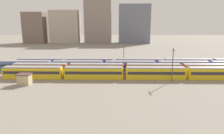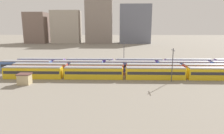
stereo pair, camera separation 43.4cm
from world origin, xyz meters
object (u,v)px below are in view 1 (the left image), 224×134
catenary_pole_0 (173,63)px  signal_hut (25,79)px  catenary_pole_1 (124,52)px  train_track_2 (157,66)px  train_track_3 (163,63)px  train_track_1 (125,69)px  train_track_0 (124,73)px

catenary_pole_0 → signal_hut: (-41.72, -3.66, -3.91)m
catenary_pole_0 → catenary_pole_1: (-13.22, 21.40, 0.34)m
train_track_2 → catenary_pole_1: 14.60m
train_track_3 → train_track_2: bearing=-125.0°
train_track_1 → catenary_pole_1: (0.11, 13.28, 3.90)m
train_track_0 → catenary_pole_1: catenary_pole_1 is taller
catenary_pole_0 → catenary_pole_1: 25.15m
train_track_2 → catenary_pole_0: (1.70, -13.31, 3.56)m
catenary_pole_1 → signal_hut: size_ratio=2.92×
train_track_0 → signal_hut: train_track_0 is taller
train_track_2 → catenary_pole_1: (-11.52, 8.08, 3.90)m
train_track_3 → catenary_pole_1: size_ratio=10.71×
train_track_1 → train_track_3: 18.47m
train_track_2 → catenary_pole_1: size_ratio=10.71×
train_track_0 → train_track_3: 22.07m
train_track_3 → catenary_pole_1: (-15.15, 2.88, 3.90)m
train_track_3 → catenary_pole_1: catenary_pole_1 is taller
train_track_0 → catenary_pole_1: size_ratio=7.11×
signal_hut → train_track_0: bearing=13.2°
train_track_1 → train_track_0: bearing=-93.9°
train_track_1 → train_track_3: bearing=34.3°
train_track_0 → train_track_2: bearing=41.0°
train_track_3 → catenary_pole_0: 18.95m
train_track_1 → train_track_2: (11.62, 5.20, 0.00)m
train_track_0 → train_track_3: bearing=45.0°
train_track_2 → train_track_0: bearing=-139.0°
catenary_pole_0 → signal_hut: size_ratio=2.73×
catenary_pole_0 → train_track_1: bearing=148.7°
train_track_1 → signal_hut: train_track_1 is taller
train_track_1 → train_track_3: same height
train_track_0 → signal_hut: (-28.04, -6.57, -0.35)m
train_track_0 → train_track_2: size_ratio=0.66×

